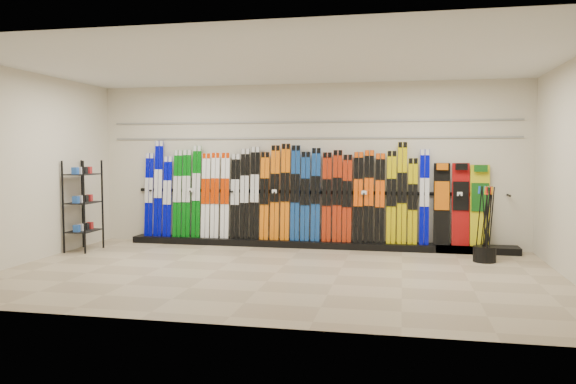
# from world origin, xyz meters

# --- Properties ---
(floor) EXTENTS (8.00, 8.00, 0.00)m
(floor) POSITION_xyz_m (0.00, 0.00, 0.00)
(floor) COLOR gray
(floor) RESTS_ON ground
(back_wall) EXTENTS (8.00, 0.00, 8.00)m
(back_wall) POSITION_xyz_m (0.00, 2.50, 1.50)
(back_wall) COLOR beige
(back_wall) RESTS_ON floor
(left_wall) EXTENTS (0.00, 5.00, 5.00)m
(left_wall) POSITION_xyz_m (-4.00, 0.00, 1.50)
(left_wall) COLOR beige
(left_wall) RESTS_ON floor
(ceiling) EXTENTS (8.00, 8.00, 0.00)m
(ceiling) POSITION_xyz_m (0.00, 0.00, 3.00)
(ceiling) COLOR silver
(ceiling) RESTS_ON back_wall
(ski_rack_base) EXTENTS (8.00, 0.40, 0.12)m
(ski_rack_base) POSITION_xyz_m (0.22, 2.28, 0.06)
(ski_rack_base) COLOR black
(ski_rack_base) RESTS_ON floor
(skis) EXTENTS (5.37, 0.18, 1.84)m
(skis) POSITION_xyz_m (-0.46, 2.30, 0.95)
(skis) COLOR #0003B6
(skis) RESTS_ON ski_rack_base
(snowboards) EXTENTS (0.94, 0.22, 1.43)m
(snowboards) POSITION_xyz_m (2.78, 2.35, 0.83)
(snowboards) COLOR black
(snowboards) RESTS_ON ski_rack_base
(accessory_rack) EXTENTS (0.40, 0.60, 1.59)m
(accessory_rack) POSITION_xyz_m (-3.75, 1.14, 0.80)
(accessory_rack) COLOR black
(accessory_rack) RESTS_ON floor
(pole_bin) EXTENTS (0.36, 0.36, 0.25)m
(pole_bin) POSITION_xyz_m (3.06, 1.46, 0.12)
(pole_bin) COLOR black
(pole_bin) RESTS_ON floor
(ski_poles) EXTENTS (0.27, 0.32, 1.18)m
(ski_poles) POSITION_xyz_m (3.08, 1.45, 0.61)
(ski_poles) COLOR black
(ski_poles) RESTS_ON pole_bin
(slatwall_rail_0) EXTENTS (7.60, 0.02, 0.03)m
(slatwall_rail_0) POSITION_xyz_m (0.00, 2.48, 2.00)
(slatwall_rail_0) COLOR gray
(slatwall_rail_0) RESTS_ON back_wall
(slatwall_rail_1) EXTENTS (7.60, 0.02, 0.03)m
(slatwall_rail_1) POSITION_xyz_m (0.00, 2.48, 2.30)
(slatwall_rail_1) COLOR gray
(slatwall_rail_1) RESTS_ON back_wall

